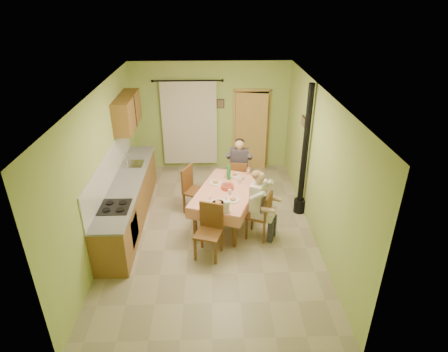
{
  "coord_description": "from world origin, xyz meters",
  "views": [
    {
      "loc": [
        0.05,
        -6.29,
        4.39
      ],
      "look_at": [
        0.25,
        0.1,
        1.15
      ],
      "focal_mm": 30.0,
      "sensor_mm": 36.0,
      "label": 1
    }
  ],
  "objects_px": {
    "dining_table": "(226,206)",
    "chair_near": "(209,242)",
    "stove_flue": "(303,169)",
    "chair_left": "(196,199)",
    "man_far": "(239,162)",
    "chair_right": "(259,224)",
    "chair_far": "(239,186)",
    "man_right": "(259,197)"
  },
  "relations": [
    {
      "from": "chair_left",
      "to": "stove_flue",
      "type": "height_order",
      "value": "stove_flue"
    },
    {
      "from": "chair_near",
      "to": "man_right",
      "type": "bearing_deg",
      "value": -132.41
    },
    {
      "from": "chair_left",
      "to": "dining_table",
      "type": "bearing_deg",
      "value": 79.97
    },
    {
      "from": "chair_far",
      "to": "chair_near",
      "type": "relative_size",
      "value": 0.93
    },
    {
      "from": "man_right",
      "to": "stove_flue",
      "type": "xyz_separation_m",
      "value": [
        1.0,
        0.87,
        0.15
      ]
    },
    {
      "from": "chair_far",
      "to": "man_far",
      "type": "xyz_separation_m",
      "value": [
        0.0,
        0.01,
        0.59
      ]
    },
    {
      "from": "dining_table",
      "to": "man_far",
      "type": "bearing_deg",
      "value": 92.47
    },
    {
      "from": "chair_far",
      "to": "chair_near",
      "type": "distance_m",
      "value": 2.22
    },
    {
      "from": "chair_far",
      "to": "man_right",
      "type": "height_order",
      "value": "man_right"
    },
    {
      "from": "dining_table",
      "to": "chair_far",
      "type": "xyz_separation_m",
      "value": [
        0.32,
        1.04,
        -0.09
      ]
    },
    {
      "from": "stove_flue",
      "to": "man_right",
      "type": "bearing_deg",
      "value": -138.88
    },
    {
      "from": "dining_table",
      "to": "chair_near",
      "type": "xyz_separation_m",
      "value": [
        -0.36,
        -1.08,
        -0.09
      ]
    },
    {
      "from": "dining_table",
      "to": "man_far",
      "type": "xyz_separation_m",
      "value": [
        0.32,
        1.05,
        0.5
      ]
    },
    {
      "from": "chair_far",
      "to": "chair_left",
      "type": "xyz_separation_m",
      "value": [
        -0.97,
        -0.58,
        0.0
      ]
    },
    {
      "from": "dining_table",
      "to": "man_far",
      "type": "height_order",
      "value": "man_far"
    },
    {
      "from": "chair_near",
      "to": "man_right",
      "type": "height_order",
      "value": "man_right"
    },
    {
      "from": "chair_right",
      "to": "stove_flue",
      "type": "relative_size",
      "value": 0.35
    },
    {
      "from": "chair_far",
      "to": "chair_right",
      "type": "bearing_deg",
      "value": -71.91
    },
    {
      "from": "chair_far",
      "to": "chair_left",
      "type": "distance_m",
      "value": 1.13
    },
    {
      "from": "chair_right",
      "to": "man_right",
      "type": "xyz_separation_m",
      "value": [
        -0.01,
        0.01,
        0.59
      ]
    },
    {
      "from": "chair_right",
      "to": "stove_flue",
      "type": "bearing_deg",
      "value": -24.07
    },
    {
      "from": "chair_near",
      "to": "man_far",
      "type": "height_order",
      "value": "man_far"
    },
    {
      "from": "chair_left",
      "to": "man_far",
      "type": "xyz_separation_m",
      "value": [
        0.97,
        0.6,
        0.59
      ]
    },
    {
      "from": "dining_table",
      "to": "man_far",
      "type": "relative_size",
      "value": 1.45
    },
    {
      "from": "chair_near",
      "to": "chair_left",
      "type": "height_order",
      "value": "chair_left"
    },
    {
      "from": "dining_table",
      "to": "stove_flue",
      "type": "relative_size",
      "value": 0.72
    },
    {
      "from": "chair_near",
      "to": "chair_left",
      "type": "relative_size",
      "value": 0.98
    },
    {
      "from": "chair_near",
      "to": "man_far",
      "type": "xyz_separation_m",
      "value": [
        0.68,
        2.13,
        0.59
      ]
    },
    {
      "from": "chair_right",
      "to": "chair_near",
      "type": "bearing_deg",
      "value": 143.6
    },
    {
      "from": "chair_far",
      "to": "chair_left",
      "type": "height_order",
      "value": "chair_left"
    },
    {
      "from": "chair_near",
      "to": "dining_table",
      "type": "bearing_deg",
      "value": -90.66
    },
    {
      "from": "dining_table",
      "to": "chair_left",
      "type": "height_order",
      "value": "chair_left"
    },
    {
      "from": "chair_right",
      "to": "stove_flue",
      "type": "height_order",
      "value": "stove_flue"
    },
    {
      "from": "dining_table",
      "to": "man_right",
      "type": "xyz_separation_m",
      "value": [
        0.6,
        -0.53,
        0.5
      ]
    },
    {
      "from": "chair_far",
      "to": "chair_left",
      "type": "bearing_deg",
      "value": -141.24
    },
    {
      "from": "dining_table",
      "to": "stove_flue",
      "type": "xyz_separation_m",
      "value": [
        1.59,
        0.34,
        0.64
      ]
    },
    {
      "from": "chair_near",
      "to": "man_far",
      "type": "bearing_deg",
      "value": -90.0
    },
    {
      "from": "chair_left",
      "to": "man_far",
      "type": "height_order",
      "value": "man_far"
    },
    {
      "from": "chair_left",
      "to": "chair_near",
      "type": "bearing_deg",
      "value": 35.71
    },
    {
      "from": "chair_left",
      "to": "man_right",
      "type": "height_order",
      "value": "man_right"
    },
    {
      "from": "dining_table",
      "to": "chair_left",
      "type": "distance_m",
      "value": 0.8
    },
    {
      "from": "chair_left",
      "to": "stove_flue",
      "type": "relative_size",
      "value": 0.36
    }
  ]
}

